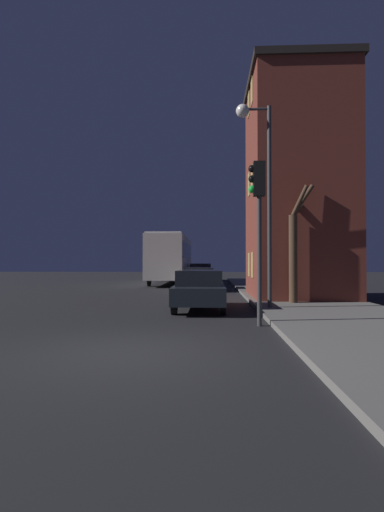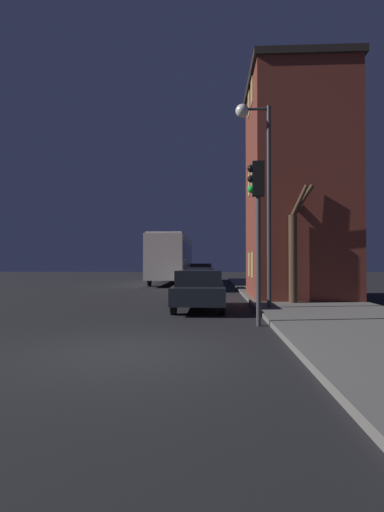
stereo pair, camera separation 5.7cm
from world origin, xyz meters
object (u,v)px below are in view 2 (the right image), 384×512
bare_tree (295,246)px  car_near_lane (199,289)px  streetlamp (258,165)px  traffic_light (257,208)px  car_far_lane (201,273)px  bus (172,256)px  car_mid_lane (200,278)px

bare_tree → car_near_lane: 4.08m
streetlamp → bare_tree: size_ratio=1.55×
streetlamp → bare_tree: streetlamp is taller
traffic_light → streetlamp: bearing=83.0°
streetlamp → car_far_lane: size_ratio=1.50×
bus → car_near_lane: bus is taller
streetlamp → car_mid_lane: (-2.28, 10.08, -4.24)m
car_mid_lane → car_near_lane: bearing=-88.4°
car_mid_lane → bus: bearing=108.0°
car_near_lane → bus: bearing=98.9°
bare_tree → bus: bearing=111.5°
streetlamp → bus: (-4.68, 17.47, -2.78)m
traffic_light → car_far_lane: 21.53m
car_near_lane → car_mid_lane: (-0.27, 9.76, -0.03)m
bare_tree → car_near_lane: size_ratio=1.03×
traffic_light → bare_tree: 5.21m
streetlamp → traffic_light: streetlamp is taller
streetlamp → bus: size_ratio=0.58×
bus → car_near_lane: size_ratio=2.76×
streetlamp → car_near_lane: streetlamp is taller
bare_tree → bus: size_ratio=0.37×
streetlamp → bare_tree: bearing=46.1°
bare_tree → streetlamp: bearing=-133.9°
streetlamp → car_far_lane: streetlamp is taller
traffic_light → bus: bearing=101.8°
streetlamp → car_mid_lane: size_ratio=1.65×
bare_tree → car_far_lane: (-3.98, 16.55, -1.45)m
streetlamp → bus: bearing=105.0°
traffic_light → car_mid_lane: 13.57m
car_far_lane → traffic_light: bearing=-84.5°
bus → car_far_lane: size_ratio=2.60×
bus → car_far_lane: bearing=17.2°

